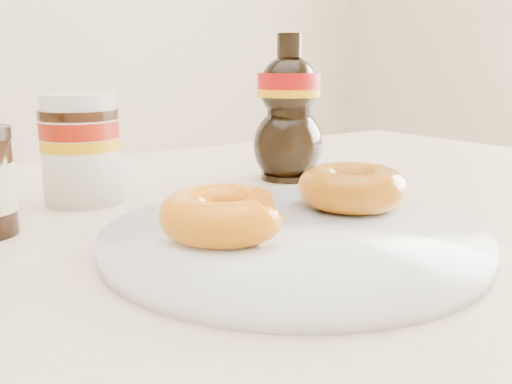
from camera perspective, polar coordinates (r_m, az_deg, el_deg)
dining_table at (r=0.49m, az=-7.01°, el=-14.32°), size 1.40×0.90×0.75m
plate at (r=0.45m, az=3.69°, el=-4.57°), size 0.30×0.30×0.01m
donut_bitten at (r=0.42m, az=-3.33°, el=-2.24°), size 0.10×0.10×0.03m
donut_whole at (r=0.52m, az=9.59°, el=0.48°), size 0.11×0.11×0.03m
nutella_jar at (r=0.60m, az=-17.16°, el=4.53°), size 0.08×0.08×0.11m
syrup_bottle at (r=0.70m, az=3.29°, el=8.39°), size 0.09×0.08×0.17m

